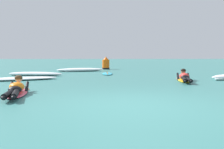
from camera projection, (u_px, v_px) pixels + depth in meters
ground_plane at (112, 73)px, 15.38m from camera, size 120.00×120.00×0.00m
surfer_near at (16, 90)px, 6.75m from camera, size 0.89×2.46×0.54m
surfer_far at (185, 78)px, 10.32m from camera, size 0.95×2.48×0.55m
drifting_surfboard at (107, 73)px, 14.27m from camera, size 0.58×2.08×0.16m
whitewater_front at (81, 70)px, 16.64m from camera, size 3.20×1.40×0.23m
whitewater_mid_left at (35, 74)px, 13.11m from camera, size 2.97×1.09×0.21m
whitewater_back at (20, 79)px, 10.78m from camera, size 3.19×1.90×0.14m
channel_marker_buoy at (106, 64)px, 19.21m from camera, size 0.58×0.58×0.98m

